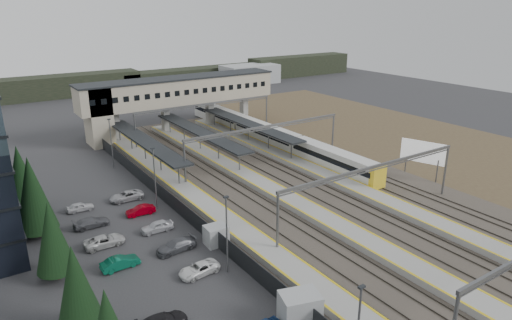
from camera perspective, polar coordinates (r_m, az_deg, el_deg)
ground at (r=55.66m, az=-0.59°, el=-7.62°), size 220.00×220.00×0.00m
conifer_row at (r=43.15m, az=-23.20°, el=-10.44°), size 4.42×49.82×9.50m
car_park at (r=44.84m, az=-10.63°, el=-14.21°), size 10.55×44.49×1.28m
lampposts at (r=51.34m, az=-8.90°, el=-4.90°), size 0.50×53.25×8.07m
fence at (r=56.39m, az=-8.98°, el=-6.37°), size 0.08×90.00×2.00m
relay_cabin_near at (r=39.31m, az=5.50°, el=-17.98°), size 3.73×3.15×2.66m
relay_cabin_far at (r=50.36m, az=-5.01°, el=-9.34°), size 2.47×2.09×2.18m
rail_corridor at (r=64.19m, az=3.96°, el=-3.64°), size 34.00×90.00×0.92m
canopies at (r=79.56m, az=-7.04°, el=3.51°), size 23.10×30.00×3.28m
footbridge at (r=92.26m, az=-11.03°, el=8.00°), size 40.40×6.40×11.20m
gantries at (r=62.38m, az=7.14°, el=1.16°), size 28.40×62.28×7.17m
train at (r=84.98m, az=1.43°, el=3.22°), size 2.63×54.88×3.31m
billboard at (r=72.22m, az=20.11°, el=0.81°), size 2.36×6.22×5.67m
scrub_east at (r=89.49m, az=22.39°, el=1.35°), size 34.00×120.00×0.06m
treeline_far at (r=145.03m, az=-12.94°, el=9.76°), size 170.00×19.00×7.00m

